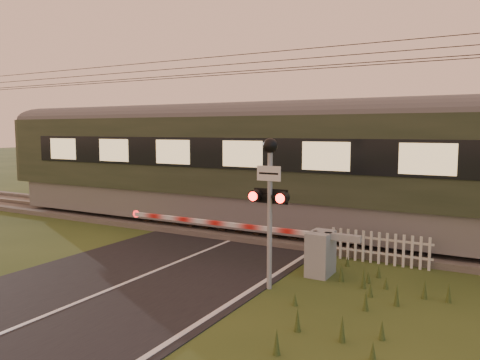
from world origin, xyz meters
The scene contains 7 objects.
ground centered at (0.00, 0.00, 0.00)m, with size 160.00×160.00×0.00m, color #2E4119.
road centered at (0.02, -0.23, 0.01)m, with size 6.00×140.00×0.03m.
track_bed centered at (0.00, 6.50, 0.07)m, with size 140.00×3.40×0.39m.
overhead_wires centered at (0.00, 6.50, 5.72)m, with size 120.00×0.62×0.62m.
boom_gate centered at (3.35, 2.94, 0.61)m, with size 6.97×0.83×1.10m.
crossing_signal centered at (3.04, 1.41, 2.31)m, with size 0.86×0.35×3.36m.
picket_fence centered at (4.73, 4.60, 0.43)m, with size 2.71×0.07×0.85m.
Camera 1 is at (7.41, -7.76, 3.53)m, focal length 35.00 mm.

